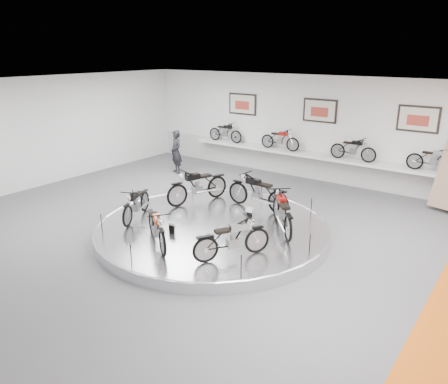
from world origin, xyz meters
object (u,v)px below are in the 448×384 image
Objects in this scene: bike_a at (282,212)px; bike_b at (258,192)px; bike_c at (198,185)px; visitor at (176,152)px; display_platform at (213,230)px; bike_f at (232,239)px; shelf at (314,156)px; bike_e at (157,227)px; bike_d at (136,203)px.

bike_b is (-1.40, 1.03, 0.01)m from bike_a.
bike_c is 4.65m from visitor.
visitor is at bearing -112.28° from bike_c.
bike_c is (-1.84, -0.59, 0.02)m from bike_b.
bike_f is at bearing -39.90° from display_platform.
shelf is 8.24m from bike_e.
bike_a is 1.11× the size of bike_e.
bike_c is at bearing 145.75° from bike_e.
bike_d is (-0.51, -2.11, -0.09)m from bike_c.
bike_d is (-2.02, -0.90, 0.61)m from display_platform.
bike_f is at bearing -78.42° from shelf.
bike_f is (3.61, -0.42, 0.02)m from bike_d.
bike_e reaches higher than display_platform.
bike_c is at bearing 41.06° from bike_a.
visitor is (-5.42, 2.38, 0.06)m from bike_b.
display_platform is 3.60× the size of bike_a.
bike_e is at bearing -27.44° from visitor.
visitor reaches higher than bike_a.
bike_e is (-0.30, -8.23, -0.23)m from shelf.
display_platform is 2.30m from bike_d.
shelf is at bearing -178.78° from bike_c.
bike_f is (1.58, -7.72, -0.22)m from shelf.
bike_e is (-0.63, -3.64, -0.06)m from bike_b.
bike_e reaches higher than bike_d.
bike_d is at bearing 114.44° from bike_f.
bike_d is 0.95× the size of bike_f.
bike_c reaches higher than display_platform.
bike_b is 1.17× the size of bike_d.
bike_c is (-1.51, 1.21, 0.70)m from display_platform.
bike_e is at bearing -92.08° from shelf.
bike_b reaches higher than bike_d.
visitor is at bearing 81.56° from bike_f.
bike_c is at bearing 142.32° from bike_d.
bike_b is (0.33, -4.60, -0.17)m from shelf.
display_platform is 2.01m from bike_a.
bike_f is at bearing 59.32° from bike_d.
bike_f is at bearing 134.67° from bike_a.
bike_c reaches higher than bike_b.
shelf is at bearing 42.68° from bike_f.
bike_d reaches higher than shelf.
shelf is 6.19× the size of bike_a.
bike_b reaches higher than bike_a.
visitor reaches higher than bike_e.
bike_e is 1.95m from bike_f.
display_platform is 1.96m from bike_e.
bike_d is at bearing 3.79° from bike_c.
display_platform is at bearing -15.39° from visitor.
bike_d is 5.94m from visitor.
visitor is (-3.58, 2.97, 0.04)m from bike_c.
bike_d is at bearing 51.19° from bike_b.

